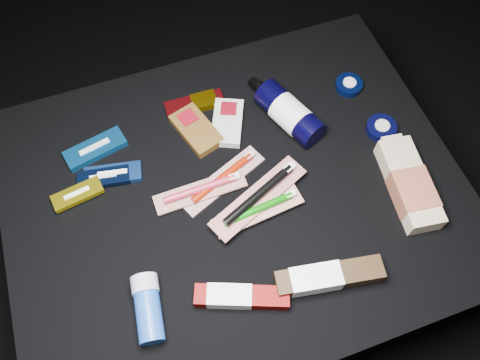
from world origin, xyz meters
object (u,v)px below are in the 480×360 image
object	(u,v)px
lotion_bottle	(289,113)
deodorant_stick	(148,307)
bodywash_bottle	(409,186)
toothpaste_carton_red	(237,297)

from	to	relation	value
lotion_bottle	deodorant_stick	world-z (taller)	lotion_bottle
bodywash_bottle	deodorant_stick	xyz separation A→B (m)	(-0.59, -0.06, 0.00)
lotion_bottle	deodorant_stick	xyz separation A→B (m)	(-0.41, -0.31, -0.01)
bodywash_bottle	deodorant_stick	bearing A→B (deg)	-166.10
deodorant_stick	toothpaste_carton_red	world-z (taller)	deodorant_stick
lotion_bottle	toothpaste_carton_red	distance (m)	0.43
deodorant_stick	lotion_bottle	bearing A→B (deg)	44.02
lotion_bottle	toothpaste_carton_red	world-z (taller)	lotion_bottle
toothpaste_carton_red	bodywash_bottle	bearing A→B (deg)	34.41
deodorant_stick	toothpaste_carton_red	xyz separation A→B (m)	(0.16, -0.04, -0.01)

